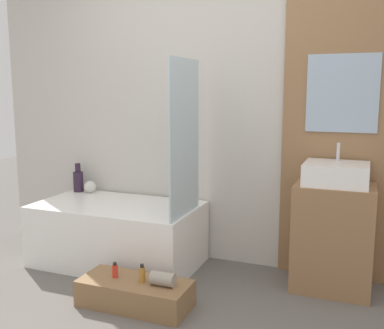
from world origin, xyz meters
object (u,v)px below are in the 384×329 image
vase_tall_dark (78,180)px  bottle_soap_secondary (142,274)px  wooden_step_bench (135,293)px  bathtub (118,233)px  sink (336,174)px  vase_round_light (90,187)px  bottle_soap_primary (115,271)px

vase_tall_dark → bottle_soap_secondary: (1.12, -0.89, -0.38)m
bottle_soap_secondary → wooden_step_bench: bearing=180.0°
vase_tall_dark → bathtub: bearing=-25.9°
bathtub → bottle_soap_secondary: size_ratio=10.90×
bathtub → sink: bearing=4.9°
vase_round_light → bottle_soap_secondary: 1.37m
bathtub → vase_round_light: vase_round_light is taller
vase_tall_dark → vase_round_light: size_ratio=2.37×
vase_tall_dark → bottle_soap_primary: vase_tall_dark is taller
wooden_step_bench → bottle_soap_secondary: bearing=0.0°
bathtub → bottle_soap_secondary: 0.83m
sink → bottle_soap_secondary: size_ratio=3.56×
bathtub → sink: 1.79m
vase_round_light → bottle_soap_secondary: bearing=-41.8°
bathtub → vase_tall_dark: (-0.57, 0.28, 0.36)m
bottle_soap_primary → vase_tall_dark: bearing=135.7°
bathtub → sink: (1.69, 0.15, 0.59)m
bottle_soap_primary → bathtub: bearing=119.3°
bathtub → vase_tall_dark: bearing=154.1°
vase_round_light → bottle_soap_secondary: size_ratio=0.90×
wooden_step_bench → sink: (1.19, 0.76, 0.76)m
bathtub → vase_round_light: 0.60m
wooden_step_bench → bottle_soap_secondary: 0.15m
vase_round_light → vase_tall_dark: bearing=175.9°
bathtub → wooden_step_bench: 0.81m
sink → vase_tall_dark: (-2.26, 0.13, -0.24)m
bathtub → vase_round_light: (-0.44, 0.27, 0.31)m
sink → bottle_soap_primary: size_ratio=4.18×
bathtub → wooden_step_bench: bathtub is taller
bathtub → bottle_soap_primary: bearing=-60.7°
wooden_step_bench → bottle_soap_primary: 0.20m
vase_round_light → bottle_soap_secondary: (0.99, -0.88, -0.33)m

